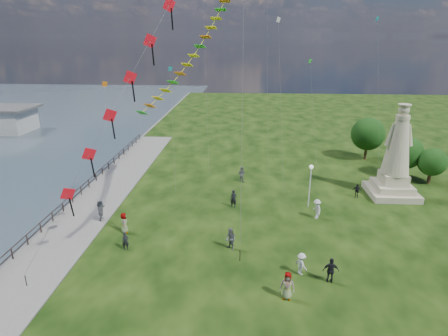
# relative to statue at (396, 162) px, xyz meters

# --- Properties ---
(waterfront) EXTENTS (200.00, 200.00, 1.51)m
(waterfront) POSITION_rel_statue_xyz_m (-31.21, -7.23, -3.67)
(waterfront) COLOR #374353
(waterfront) RESTS_ON ground
(statue) EXTENTS (4.75, 4.75, 9.54)m
(statue) POSITION_rel_statue_xyz_m (0.00, 0.00, 0.00)
(statue) COLOR #BBAB8E
(statue) RESTS_ON ground
(lamppost) EXTENTS (0.40, 0.40, 4.31)m
(lamppost) POSITION_rel_statue_xyz_m (-9.04, -3.44, -0.49)
(lamppost) COLOR silver
(lamppost) RESTS_ON ground
(tree_row) EXTENTS (8.38, 12.20, 5.71)m
(tree_row) POSITION_rel_statue_xyz_m (2.45, 8.50, -0.42)
(tree_row) COLOR #382314
(tree_row) RESTS_ON ground
(person_0) EXTENTS (0.62, 0.51, 1.46)m
(person_0) POSITION_rel_statue_xyz_m (-24.35, -12.25, -2.87)
(person_0) COLOR black
(person_0) RESTS_ON ground
(person_1) EXTENTS (1.01, 1.00, 1.81)m
(person_1) POSITION_rel_statue_xyz_m (-16.23, -11.67, -2.70)
(person_1) COLOR #595960
(person_1) RESTS_ON ground
(person_2) EXTENTS (1.05, 1.18, 1.64)m
(person_2) POSITION_rel_statue_xyz_m (-11.20, -14.57, -2.78)
(person_2) COLOR silver
(person_2) RESTS_ON ground
(person_3) EXTENTS (1.09, 0.61, 1.81)m
(person_3) POSITION_rel_statue_xyz_m (-9.34, -15.35, -2.70)
(person_3) COLOR black
(person_3) RESTS_ON ground
(person_4) EXTENTS (1.00, 0.70, 1.89)m
(person_4) POSITION_rel_statue_xyz_m (-12.41, -17.23, -2.66)
(person_4) COLOR #595960
(person_4) RESTS_ON ground
(person_5) EXTENTS (1.08, 1.83, 1.85)m
(person_5) POSITION_rel_statue_xyz_m (-28.06, -7.63, -2.68)
(person_5) COLOR #595960
(person_5) RESTS_ON ground
(person_6) EXTENTS (0.72, 0.55, 1.76)m
(person_6) POSITION_rel_statue_xyz_m (-16.32, -4.01, -2.72)
(person_6) COLOR black
(person_6) RESTS_ON ground
(person_7) EXTENTS (1.03, 0.88, 1.80)m
(person_7) POSITION_rel_statue_xyz_m (-15.68, 2.84, -2.70)
(person_7) COLOR #595960
(person_7) RESTS_ON ground
(person_8) EXTENTS (0.93, 1.32, 1.85)m
(person_8) POSITION_rel_statue_xyz_m (-8.69, -5.91, -2.68)
(person_8) COLOR silver
(person_8) RESTS_ON ground
(person_9) EXTENTS (0.96, 0.66, 1.49)m
(person_9) POSITION_rel_statue_xyz_m (-3.78, -0.89, -2.86)
(person_9) COLOR black
(person_9) RESTS_ON ground
(person_10) EXTENTS (0.82, 1.01, 1.78)m
(person_10) POSITION_rel_statue_xyz_m (-25.31, -9.57, -2.71)
(person_10) COLOR #595960
(person_10) RESTS_ON ground
(red_kite_train) EXTENTS (9.02, 9.35, 18.33)m
(red_kite_train) POSITION_rel_statue_xyz_m (-24.10, -11.61, 7.77)
(red_kite_train) COLOR black
(red_kite_train) RESTS_ON ground
(small_kites) EXTENTS (29.34, 17.25, 30.74)m
(small_kites) POSITION_rel_statue_xyz_m (-15.02, 5.97, 10.84)
(small_kites) COLOR #167885
(small_kites) RESTS_ON ground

